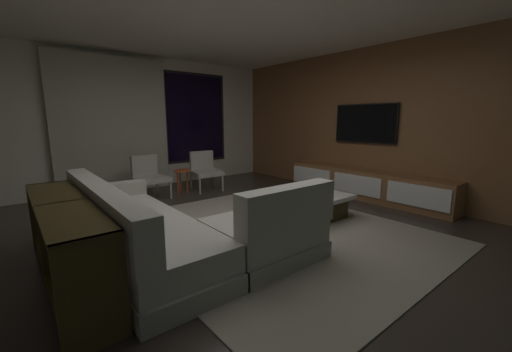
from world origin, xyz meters
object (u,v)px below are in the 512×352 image
at_px(mounted_tv, 365,123).
at_px(console_table_behind_couch, 66,237).
at_px(accent_chair_near_window, 205,169).
at_px(accent_chair_by_curtain, 149,175).
at_px(book_stack_on_coffee_table, 296,187).
at_px(coffee_table, 299,205).
at_px(side_stool, 182,174).
at_px(media_console, 365,185).
at_px(sectional_couch, 173,232).

xyz_separation_m(mounted_tv, console_table_behind_couch, (-4.83, -0.16, -0.93)).
bearing_deg(accent_chair_near_window, accent_chair_by_curtain, 177.96).
bearing_deg(accent_chair_near_window, book_stack_on_coffee_table, -83.37).
relative_size(coffee_table, side_stool, 2.52).
relative_size(accent_chair_near_window, media_console, 0.25).
height_order(book_stack_on_coffee_table, media_console, media_console).
distance_m(sectional_couch, console_table_behind_couch, 0.93).
relative_size(sectional_couch, accent_chair_near_window, 3.21).
xyz_separation_m(coffee_table, accent_chair_near_window, (-0.16, 2.47, 0.25)).
bearing_deg(accent_chair_near_window, sectional_couch, -125.76).
height_order(accent_chair_by_curtain, mounted_tv, mounted_tv).
bearing_deg(coffee_table, accent_chair_by_curtain, 117.26).
xyz_separation_m(coffee_table, media_console, (1.71, -0.03, 0.06)).
relative_size(accent_chair_near_window, mounted_tv, 0.64).
relative_size(media_console, mounted_tv, 2.54).
bearing_deg(side_stool, coffee_table, -75.12).
bearing_deg(accent_chair_near_window, coffee_table, -86.34).
relative_size(accent_chair_near_window, accent_chair_by_curtain, 1.00).
height_order(coffee_table, accent_chair_by_curtain, accent_chair_by_curtain).
distance_m(sectional_couch, accent_chair_by_curtain, 2.74).
bearing_deg(accent_chair_by_curtain, sectional_couch, -105.52).
bearing_deg(side_stool, accent_chair_by_curtain, 176.98).
xyz_separation_m(sectional_couch, console_table_behind_couch, (-0.91, 0.13, 0.13)).
relative_size(accent_chair_by_curtain, side_stool, 1.70).
xyz_separation_m(accent_chair_by_curtain, mounted_tv, (3.19, -2.34, 0.92)).
bearing_deg(accent_chair_by_curtain, coffee_table, -62.74).
bearing_deg(accent_chair_by_curtain, side_stool, -3.02).
height_order(coffee_table, console_table_behind_couch, console_table_behind_couch).
bearing_deg(console_table_behind_couch, media_console, -0.46).
height_order(accent_chair_near_window, side_stool, accent_chair_near_window).
bearing_deg(media_console, sectional_couch, -178.57).
height_order(book_stack_on_coffee_table, side_stool, side_stool).
relative_size(coffee_table, console_table_behind_couch, 0.55).
relative_size(mounted_tv, console_table_behind_couch, 0.58).
distance_m(coffee_table, book_stack_on_coffee_table, 0.30).
relative_size(coffee_table, mounted_tv, 0.95).
distance_m(sectional_couch, mounted_tv, 4.07).
distance_m(sectional_couch, coffee_table, 2.03).
relative_size(coffee_table, media_console, 0.37).
bearing_deg(coffee_table, book_stack_on_coffee_table, 56.88).
bearing_deg(book_stack_on_coffee_table, accent_chair_by_curtain, 120.93).
bearing_deg(media_console, accent_chair_near_window, 126.77).
relative_size(sectional_couch, side_stool, 5.43).
relative_size(side_stool, console_table_behind_couch, 0.22).
bearing_deg(mounted_tv, side_stool, 137.83).
xyz_separation_m(coffee_table, side_stool, (-0.66, 2.48, 0.19)).
distance_m(accent_chair_near_window, accent_chair_by_curtain, 1.14).
height_order(mounted_tv, console_table_behind_couch, mounted_tv).
distance_m(book_stack_on_coffee_table, accent_chair_near_window, 2.32).
relative_size(book_stack_on_coffee_table, side_stool, 0.61).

